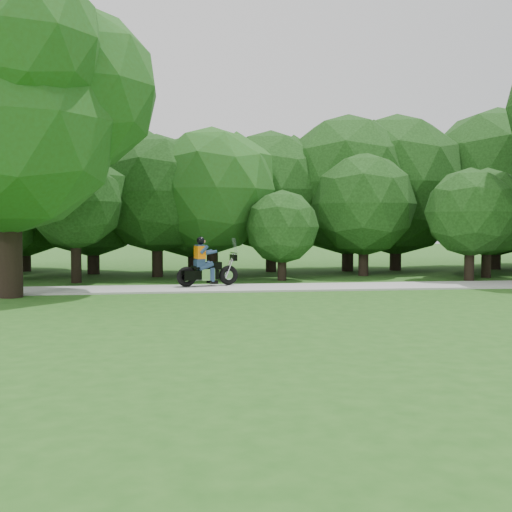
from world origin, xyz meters
name	(u,v)px	position (x,y,z in m)	size (l,w,h in m)	color
ground	(450,325)	(0.00, 0.00, 0.00)	(100.00, 100.00, 0.00)	#215117
walkway	(347,287)	(0.00, 8.00, 0.03)	(60.00, 2.20, 0.06)	#A4A49F
tree_line	(330,190)	(1.11, 14.89, 3.63)	(40.13, 11.99, 7.50)	black
big_tree_west	(9,100)	(-10.54, 6.85, 5.76)	(8.64, 6.56, 9.96)	black
touring_motorcycle	(204,268)	(-4.79, 8.48, 0.66)	(2.13, 1.08, 1.65)	black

